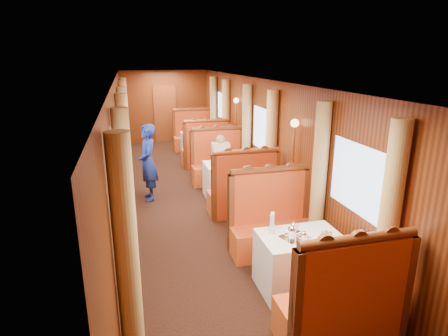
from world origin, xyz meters
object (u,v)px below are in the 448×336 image
object	(u,v)px
tea_tray	(295,237)
table_near	(299,262)
passenger	(221,155)
banquette_near_aft	(271,226)
table_mid	(229,180)
rose_vase_mid	(230,155)
banquette_far_fwd	(206,151)
rose_vase_far	(199,127)
steward	(148,163)
teapot_right	(304,238)
banquette_mid_aft	(218,165)
teapot_left	(292,235)
fruit_plate	(326,235)
banquette_mid_fwd	(243,194)
teapot_back	(293,230)
banquette_near_fwd	(342,307)
table_far	(199,145)

from	to	relation	value
tea_tray	table_near	bearing A→B (deg)	14.30
passenger	banquette_near_aft	bearing A→B (deg)	-90.00
table_mid	passenger	distance (m)	0.85
rose_vase_mid	passenger	xyz separation A→B (m)	(-0.02, 0.76, -0.19)
banquette_far_fwd	rose_vase_far	bearing A→B (deg)	90.02
tea_tray	steward	xyz separation A→B (m)	(-1.59, 3.78, 0.06)
teapot_right	rose_vase_far	bearing A→B (deg)	111.60
banquette_near_aft	passenger	world-z (taller)	banquette_near_aft
banquette_far_fwd	teapot_right	size ratio (longest dim) A/B	9.74
banquette_mid_aft	teapot_left	world-z (taller)	banquette_mid_aft
rose_vase_mid	fruit_plate	bearing A→B (deg)	-85.51
table_near	table_mid	xyz separation A→B (m)	(0.00, 3.50, 0.00)
banquette_near_aft	banquette_far_fwd	world-z (taller)	same
tea_tray	banquette_near_aft	bearing A→B (deg)	84.29
table_near	teapot_left	xyz separation A→B (m)	(-0.17, -0.08, 0.45)
banquette_near_aft	banquette_mid_fwd	xyz separation A→B (m)	(0.00, 1.47, 0.00)
tea_tray	fruit_plate	bearing A→B (deg)	-8.06
teapot_right	tea_tray	bearing A→B (deg)	135.44
rose_vase_far	banquette_far_fwd	bearing A→B (deg)	-89.98
banquette_mid_fwd	steward	distance (m)	2.15
banquette_mid_aft	table_mid	bearing A→B (deg)	-90.00
banquette_mid_fwd	teapot_back	world-z (taller)	banquette_mid_fwd
banquette_near_fwd	banquette_mid_fwd	size ratio (longest dim) A/B	1.00
table_near	steward	distance (m)	4.14
table_far	teapot_left	world-z (taller)	teapot_left
table_near	rose_vase_far	bearing A→B (deg)	90.00
banquette_mid_aft	teapot_right	distance (m)	4.69
table_far	teapot_left	size ratio (longest dim) A/B	5.63
fruit_plate	passenger	xyz separation A→B (m)	(-0.30, 4.35, -0.03)
banquette_near_fwd	banquette_mid_fwd	world-z (taller)	same
banquette_near_fwd	banquette_near_aft	size ratio (longest dim) A/B	1.00
table_mid	fruit_plate	distance (m)	3.62
steward	table_far	bearing A→B (deg)	150.42
table_near	tea_tray	xyz separation A→B (m)	(-0.10, -0.03, 0.38)
banquette_far_fwd	rose_vase_mid	bearing A→B (deg)	-89.49
steward	rose_vase_mid	bearing A→B (deg)	79.90
teapot_right	table_near	bearing A→B (deg)	95.65
banquette_near_fwd	rose_vase_mid	xyz separation A→B (m)	(0.02, 4.52, 0.50)
rose_vase_far	teapot_back	bearing A→B (deg)	-90.63
teapot_left	table_mid	bearing A→B (deg)	110.84
table_far	steward	world-z (taller)	steward
banquette_far_fwd	tea_tray	world-z (taller)	banquette_far_fwd
banquette_near_aft	rose_vase_far	xyz separation A→B (m)	(-0.00, 5.99, 0.50)
banquette_mid_aft	teapot_back	distance (m)	4.45
banquette_near_fwd	banquette_far_fwd	xyz separation A→B (m)	(0.00, 7.00, 0.00)
table_mid	passenger	xyz separation A→B (m)	(-0.00, 0.76, 0.37)
teapot_left	teapot_right	xyz separation A→B (m)	(0.12, -0.08, -0.02)
banquette_near_aft	banquette_near_fwd	bearing A→B (deg)	-90.00
teapot_right	banquette_mid_fwd	bearing A→B (deg)	110.96
steward	table_near	bearing A→B (deg)	22.36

